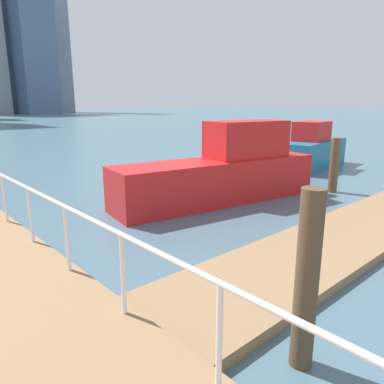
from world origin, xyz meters
TOP-DOWN VIEW (x-y plane):
  - ground_plane at (0.00, 20.00)m, footprint 300.00×300.00m
  - floating_dock at (4.20, 11.84)m, footprint 15.40×2.00m
  - dock_piling_0 at (-1.86, 10.33)m, footprint 0.26×0.26m
  - dock_piling_2 at (6.42, 14.26)m, footprint 0.30×0.30m
  - moored_boat_0 at (10.31, 17.32)m, footprint 5.09×2.32m
  - moored_boat_1 at (2.84, 15.99)m, footprint 6.80×2.64m
  - skyline_tower_4 at (32.55, 115.24)m, footprint 10.25×11.23m
  - skyline_tower_5 at (43.02, 124.77)m, footprint 6.53×9.29m

SIDE VIEW (x-z plane):
  - ground_plane at x=0.00m, z-range 0.00..0.00m
  - floating_dock at x=4.20m, z-range 0.00..0.18m
  - moored_boat_0 at x=10.31m, z-range -0.26..1.89m
  - moored_boat_1 at x=2.84m, z-range -0.31..2.12m
  - dock_piling_2 at x=6.42m, z-range 0.00..1.84m
  - dock_piling_0 at x=-1.86m, z-range 0.00..2.12m
  - skyline_tower_4 at x=32.55m, z-range 0.00..31.00m
  - skyline_tower_5 at x=43.02m, z-range 0.00..50.89m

